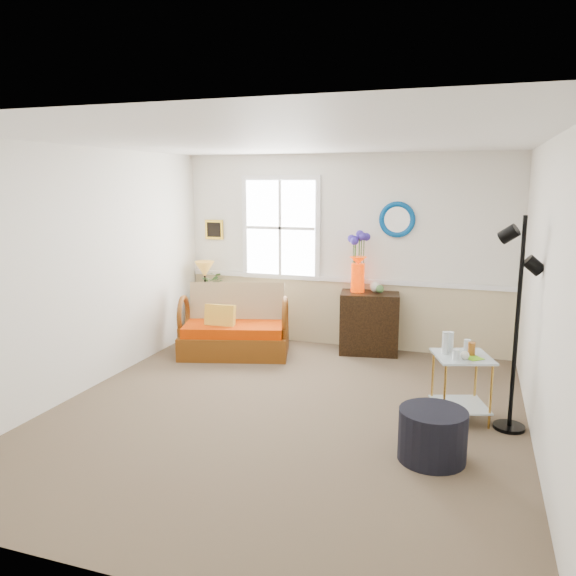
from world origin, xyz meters
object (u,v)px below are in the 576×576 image
(cabinet, at_px, (369,323))
(floor_lamp, at_px, (517,326))
(side_table, at_px, (461,388))
(loveseat, at_px, (234,321))
(lamp_stand, at_px, (206,317))
(ottoman, at_px, (432,435))

(cabinet, relative_size, floor_lamp, 0.41)
(side_table, xyz_separation_m, floor_lamp, (0.45, -0.07, 0.66))
(loveseat, distance_m, floor_lamp, 3.59)
(loveseat, bearing_deg, floor_lamp, -37.00)
(lamp_stand, xyz_separation_m, ottoman, (3.41, -2.75, -0.09))
(loveseat, relative_size, cabinet, 1.71)
(ottoman, bearing_deg, loveseat, 141.86)
(lamp_stand, relative_size, ottoman, 1.08)
(loveseat, height_order, side_table, loveseat)
(loveseat, xyz_separation_m, lamp_stand, (-0.73, 0.64, -0.15))
(lamp_stand, height_order, floor_lamp, floor_lamp)
(loveseat, relative_size, side_table, 2.18)
(loveseat, height_order, floor_lamp, floor_lamp)
(loveseat, height_order, ottoman, loveseat)
(floor_lamp, bearing_deg, lamp_stand, 172.83)
(cabinet, xyz_separation_m, floor_lamp, (1.66, -1.93, 0.57))
(side_table, xyz_separation_m, ottoman, (-0.19, -0.89, -0.10))
(loveseat, bearing_deg, ottoman, -54.01)
(lamp_stand, xyz_separation_m, floor_lamp, (4.04, -1.92, 0.68))
(cabinet, bearing_deg, floor_lamp, -58.50)
(loveseat, distance_m, cabinet, 1.77)
(loveseat, xyz_separation_m, floor_lamp, (3.31, -1.28, 0.52))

